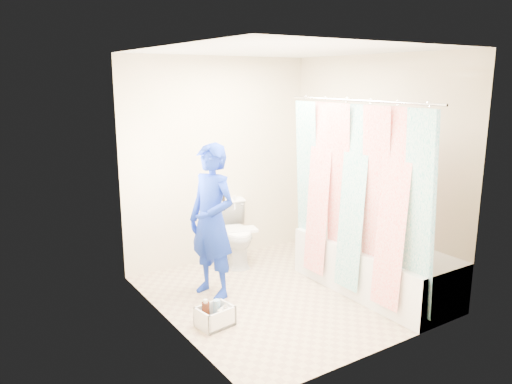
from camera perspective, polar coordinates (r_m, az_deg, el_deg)
floor at (r=5.19m, az=3.08°, el=-11.61°), size 2.60×2.60×0.00m
ceiling at (r=4.73m, az=3.45°, el=15.87°), size 2.40×2.60×0.02m
wall_back at (r=5.90m, az=-4.26°, el=3.57°), size 2.40×0.02×2.40m
wall_front at (r=3.88m, az=14.72°, el=-1.73°), size 2.40×0.02×2.40m
wall_left at (r=4.24m, az=-9.93°, el=-0.29°), size 0.02×2.60×2.40m
wall_right at (r=5.61m, az=13.19°, el=2.77°), size 0.02×2.60×2.40m
bathtub at (r=5.32m, az=13.36°, el=-8.20°), size 0.70×1.75×0.50m
curtain_rod at (r=4.75m, az=11.63°, el=10.20°), size 0.02×1.90×0.02m
shower_curtain at (r=4.88m, az=11.14°, el=-0.78°), size 0.06×1.75×1.80m
toilet at (r=5.92m, az=-2.46°, el=-4.67°), size 0.58×0.80×0.74m
tank_lid at (r=5.79m, az=-2.14°, el=-4.41°), size 0.49×0.30×0.03m
tank_internals at (r=5.99m, az=-3.40°, el=-0.92°), size 0.18×0.08×0.24m
plumber at (r=4.95m, az=-5.06°, el=-3.35°), size 0.51×0.64×1.54m
cleaning_caddy at (r=4.58m, az=-4.61°, el=-14.01°), size 0.33×0.28×0.23m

